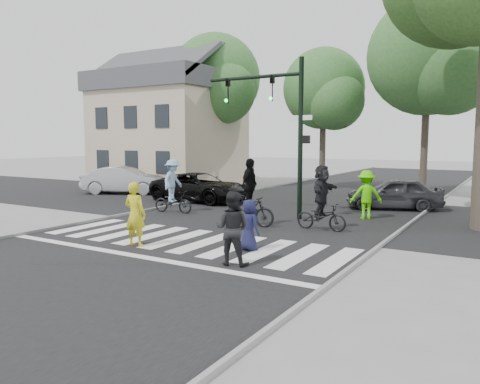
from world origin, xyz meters
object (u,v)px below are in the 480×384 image
(pedestrian_woman, at_px, (135,214))
(pedestrian_adult, at_px, (232,228))
(car_suv, at_px, (200,187))
(traffic_signal, at_px, (280,116))
(pedestrian_child, at_px, (249,225))
(cyclist_left, at_px, (173,190))
(car_grey, at_px, (394,194))
(car_silver, at_px, (125,180))
(cyclist_mid, at_px, (250,199))
(cyclist_right, at_px, (322,201))

(pedestrian_woman, height_order, pedestrian_adult, pedestrian_woman)
(car_suv, bearing_deg, pedestrian_woman, -152.48)
(traffic_signal, distance_m, pedestrian_child, 6.45)
(traffic_signal, xyz_separation_m, pedestrian_child, (1.72, -5.33, -3.20))
(cyclist_left, height_order, car_grey, cyclist_left)
(pedestrian_adult, relative_size, cyclist_left, 0.81)
(cyclist_left, relative_size, car_silver, 0.48)
(pedestrian_child, distance_m, pedestrian_adult, 1.55)
(pedestrian_child, relative_size, car_silver, 0.30)
(cyclist_mid, xyz_separation_m, car_grey, (3.34, 6.67, -0.29))
(pedestrian_child, relative_size, pedestrian_adult, 0.78)
(cyclist_right, relative_size, car_grey, 0.54)
(pedestrian_adult, relative_size, cyclist_right, 0.82)
(pedestrian_woman, bearing_deg, cyclist_mid, -112.23)
(traffic_signal, height_order, car_suv, traffic_signal)
(pedestrian_adult, height_order, cyclist_right, cyclist_right)
(cyclist_mid, bearing_deg, cyclist_right, 14.51)
(traffic_signal, height_order, cyclist_left, traffic_signal)
(car_suv, bearing_deg, cyclist_mid, -127.37)
(pedestrian_adult, height_order, car_silver, pedestrian_adult)
(cyclist_right, relative_size, car_silver, 0.47)
(cyclist_left, bearing_deg, traffic_signal, 16.71)
(car_suv, xyz_separation_m, car_silver, (-5.48, 0.50, 0.06))
(car_silver, bearing_deg, pedestrian_child, -147.38)
(cyclist_mid, bearing_deg, pedestrian_adult, -64.93)
(traffic_signal, xyz_separation_m, car_suv, (-5.37, 2.18, -3.21))
(pedestrian_child, distance_m, car_silver, 14.91)
(cyclist_mid, relative_size, car_suv, 0.47)
(pedestrian_child, bearing_deg, cyclist_mid, -36.62)
(car_suv, bearing_deg, pedestrian_child, -134.26)
(traffic_signal, bearing_deg, car_silver, 166.14)
(cyclist_mid, height_order, cyclist_right, cyclist_mid)
(pedestrian_adult, xyz_separation_m, car_silver, (-12.96, 9.50, -0.14))
(car_grey, bearing_deg, car_silver, -103.20)
(car_suv, bearing_deg, car_silver, 87.22)
(cyclist_right, relative_size, car_suv, 0.44)
(pedestrian_woman, bearing_deg, car_suv, -70.77)
(cyclist_left, relative_size, cyclist_right, 1.01)
(car_silver, height_order, car_grey, car_silver)
(cyclist_mid, bearing_deg, pedestrian_woman, -106.33)
(cyclist_left, height_order, cyclist_right, cyclist_left)
(pedestrian_woman, bearing_deg, cyclist_right, -132.56)
(cyclist_right, distance_m, car_silver, 13.91)
(traffic_signal, relative_size, car_suv, 1.20)
(pedestrian_woman, relative_size, pedestrian_child, 1.31)
(pedestrian_woman, relative_size, car_silver, 0.40)
(cyclist_right, xyz_separation_m, car_silver, (-13.22, 4.32, -0.22))
(pedestrian_woman, bearing_deg, car_silver, -49.81)
(traffic_signal, relative_size, car_grey, 1.50)
(pedestrian_woman, height_order, car_silver, pedestrian_woman)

